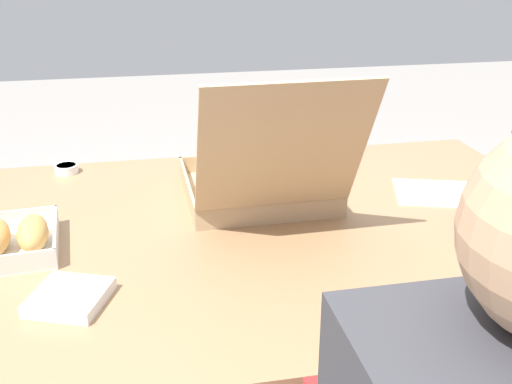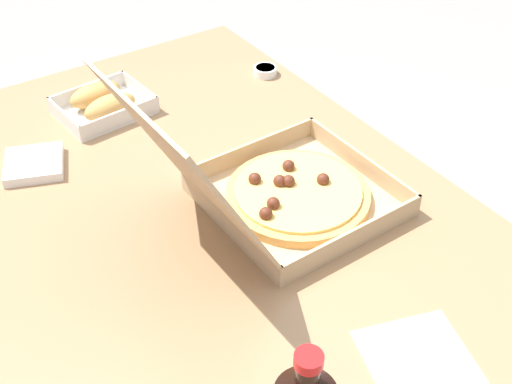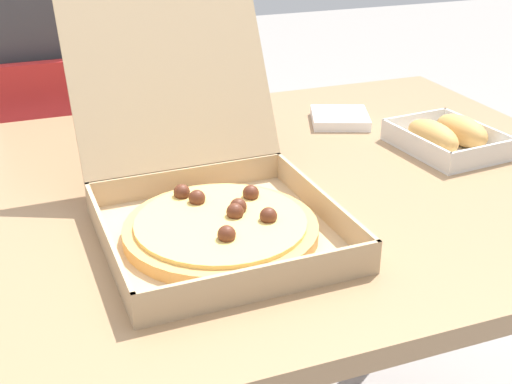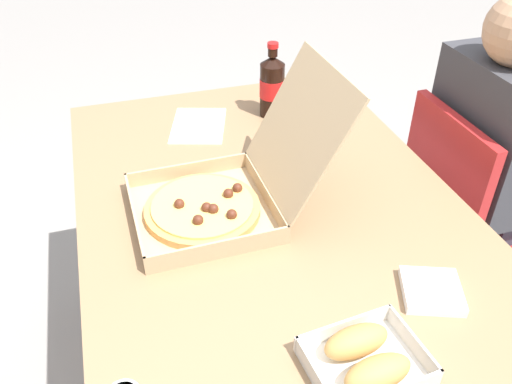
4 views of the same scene
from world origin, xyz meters
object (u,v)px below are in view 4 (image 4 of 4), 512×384
object	(u,v)px
chair	(466,213)
bread_side_box	(366,359)
paper_menu	(198,125)
napkin_pile	(432,291)
diner_person	(500,153)
cola_bottle	(272,86)
pizza_box_open	(220,195)

from	to	relation	value
chair	bread_side_box	world-z (taller)	chair
chair	bread_side_box	bearing A→B (deg)	-49.31
paper_menu	napkin_pile	xyz separation A→B (m)	(0.78, 0.29, 0.01)
bread_side_box	paper_menu	world-z (taller)	bread_side_box
paper_menu	napkin_pile	world-z (taller)	napkin_pile
diner_person	cola_bottle	xyz separation A→B (m)	(-0.32, -0.60, 0.15)
bread_side_box	napkin_pile	size ratio (longest dim) A/B	1.85
bread_side_box	paper_menu	xyz separation A→B (m)	(-0.89, -0.09, -0.02)
bread_side_box	paper_menu	size ratio (longest dim) A/B	0.97
chair	diner_person	world-z (taller)	diner_person
pizza_box_open	paper_menu	xyz separation A→B (m)	(-0.41, 0.03, -0.05)
pizza_box_open	bread_side_box	distance (m)	0.50
bread_side_box	paper_menu	distance (m)	0.90
bread_side_box	diner_person	bearing A→B (deg)	128.38
chair	pizza_box_open	size ratio (longest dim) A/B	1.79
chair	pizza_box_open	bearing A→B (deg)	-83.29
chair	paper_menu	size ratio (longest dim) A/B	3.95
chair	paper_menu	distance (m)	0.87
chair	napkin_pile	world-z (taller)	chair
napkin_pile	paper_menu	bearing A→B (deg)	-159.54
bread_side_box	pizza_box_open	bearing A→B (deg)	-165.12
chair	cola_bottle	xyz separation A→B (m)	(-0.32, -0.54, 0.36)
napkin_pile	diner_person	bearing A→B (deg)	131.12
pizza_box_open	napkin_pile	distance (m)	0.49
paper_menu	napkin_pile	size ratio (longest dim) A/B	1.91
diner_person	napkin_pile	bearing A→B (deg)	-48.88
chair	diner_person	xyz separation A→B (m)	(-0.00, 0.06, 0.21)
pizza_box_open	cola_bottle	bearing A→B (deg)	147.73
diner_person	paper_menu	xyz separation A→B (m)	(-0.32, -0.82, 0.06)
cola_bottle	paper_menu	xyz separation A→B (m)	(0.00, -0.23, -0.09)
bread_side_box	cola_bottle	world-z (taller)	cola_bottle
diner_person	pizza_box_open	xyz separation A→B (m)	(0.09, -0.86, 0.10)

